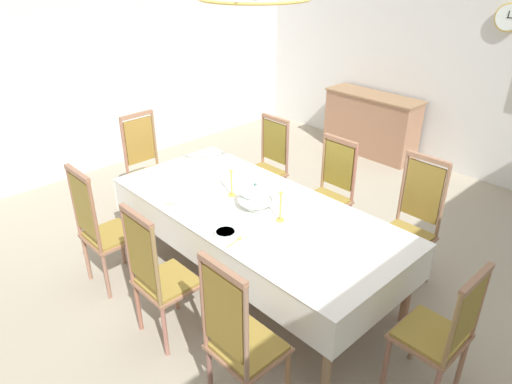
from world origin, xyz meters
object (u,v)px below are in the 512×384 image
chair_south_a (102,228)px  chair_north_b (329,191)px  bowl_far_left (155,193)px  candlestick_west (231,181)px  sideboard (371,124)px  chair_south_b (159,275)px  chair_north_c (411,223)px  chair_head_east (441,332)px  spoon_secondary (179,201)px  soup_tureen (255,196)px  spoon_primary (238,240)px  bowl_near_right (184,205)px  chair_head_west (148,165)px  candlestick_east (281,204)px  dining_table (255,215)px  bowl_near_left (225,233)px  chair_north_a (267,165)px  mounted_clock (509,17)px  chair_south_c (240,339)px

chair_south_a → chair_north_b: bearing=66.0°
chair_north_b → bowl_far_left: chair_north_b is taller
candlestick_west → sideboard: 3.50m
chair_south_b → chair_north_c: bearing=65.8°
chair_head_east → spoon_secondary: 2.36m
soup_tureen → spoon_primary: soup_tureen is taller
bowl_far_left → chair_south_b: bearing=-32.2°
spoon_primary → bowl_near_right: bearing=170.9°
chair_head_east → soup_tureen: size_ratio=3.53×
chair_south_a → chair_head_west: bearing=131.1°
chair_north_b → chair_north_c: chair_north_c is taller
candlestick_east → candlestick_west: bearing=180.0°
chair_head_east → dining_table: bearing=90.0°
bowl_near_left → chair_south_b: bearing=-104.4°
chair_north_a → chair_north_b: 0.91m
soup_tureen → mounted_clock: mounted_clock is taller
candlestick_west → bowl_far_left: bearing=-134.6°
chair_south_c → bowl_near_left: chair_south_c is taller
chair_south_a → chair_north_b: (0.91, 2.04, -0.02)m
chair_head_east → candlestick_east: size_ratio=2.85×
chair_north_b → chair_head_east: bearing=149.7°
candlestick_east → bowl_near_left: bearing=-106.3°
bowl_far_left → chair_south_c: bearing=-16.7°
chair_south_c → bowl_near_right: bearing=157.2°
candlestick_west → bowl_near_right: candlestick_west is taller
chair_head_west → chair_head_east: bearing=90.0°
chair_head_west → sideboard: (0.71, 3.39, -0.14)m
chair_south_b → chair_head_east: (1.74, 1.02, -0.03)m
candlestick_west → spoon_secondary: candlestick_west is taller
chair_north_c → spoon_secondary: 2.08m
dining_table → sideboard: sideboard is taller
chair_north_c → mounted_clock: 3.03m
chair_north_b → sideboard: chair_north_b is taller
chair_north_b → soup_tureen: chair_north_b is taller
chair_north_a → chair_south_c: bearing=131.8°
chair_south_c → soup_tureen: size_ratio=4.00×
candlestick_west → chair_north_c: bearing=39.2°
dining_table → sideboard: (-1.07, 3.39, -0.25)m
chair_north_a → chair_north_c: bearing=-179.8°
chair_head_west → bowl_far_left: chair_head_west is taller
chair_head_west → spoon_secondary: 1.31m
dining_table → spoon_primary: spoon_primary is taller
chair_south_c → candlestick_west: 1.65m
spoon_primary → candlestick_west: bearing=134.1°
chair_south_a → mounted_clock: (1.32, 4.65, 1.47)m
chair_north_a → chair_head_west: size_ratio=0.95×
chair_south_a → soup_tureen: bearing=49.1°
chair_south_b → spoon_secondary: size_ratio=6.74×
chair_south_c → spoon_primary: chair_south_c is taller
chair_south_b → candlestick_east: bearing=74.7°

